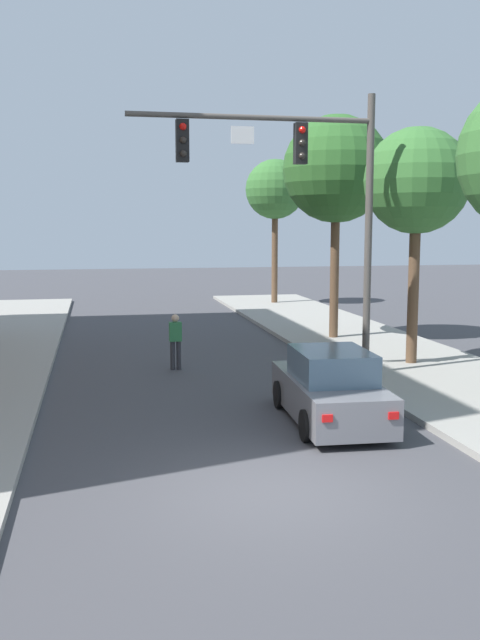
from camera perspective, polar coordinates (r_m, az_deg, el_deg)
ground_plane at (r=11.64m, az=2.50°, el=-13.59°), size 120.00×120.00×0.00m
traffic_signal_mast at (r=19.01m, az=5.13°, el=10.99°), size 6.55×0.38×7.50m
car_lead_grey at (r=15.37m, az=7.25°, el=-5.56°), size 2.00×4.31×1.60m
pedestrian_crossing_road at (r=20.83m, az=-5.21°, el=-1.53°), size 0.36×0.22×1.64m
street_tree_second at (r=21.47m, az=14.03°, el=10.69°), size 3.07×3.07×6.88m
street_tree_third at (r=26.00m, az=7.75°, el=11.87°), size 3.81×3.81×7.96m
street_tree_farthest at (r=37.63m, az=2.84°, el=10.38°), size 3.10×3.10×7.49m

